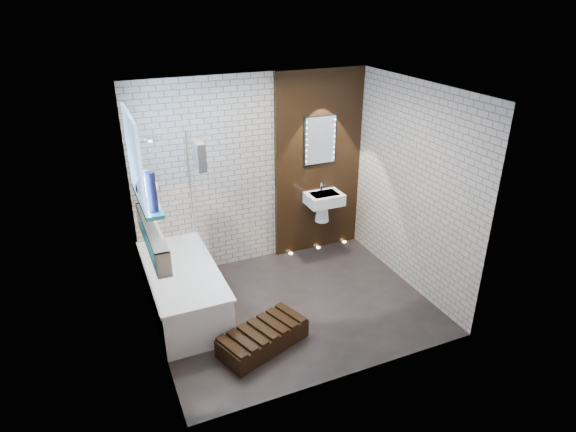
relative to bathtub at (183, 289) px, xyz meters
name	(u,v)px	position (x,y,z in m)	size (l,w,h in m)	color
ground	(293,306)	(1.22, -0.45, -0.29)	(3.20, 3.20, 0.00)	black
room_shell	(293,209)	(1.22, -0.45, 1.01)	(3.24, 3.20, 2.60)	#BEA897
walnut_panel	(318,164)	(2.17, 0.82, 1.01)	(1.30, 0.06, 2.60)	black
clerestory_window	(137,167)	(-0.34, -0.10, 1.61)	(0.18, 1.00, 0.94)	#7FADE0
display_niche	(152,236)	(-0.31, -0.30, 0.91)	(0.14, 1.30, 0.26)	#237380
bathtub	(183,289)	(0.00, 0.00, 0.00)	(0.79, 1.74, 0.70)	white
bath_screen	(197,195)	(0.35, 0.44, 0.99)	(0.01, 0.78, 1.40)	white
towel	(200,156)	(0.35, 0.15, 1.56)	(0.09, 0.24, 0.32)	#282320
shower_head	(153,139)	(-0.08, 0.50, 1.71)	(0.18, 0.18, 0.02)	silver
washbasin	(324,203)	(2.17, 0.62, 0.50)	(0.50, 0.36, 0.58)	white
led_mirror	(320,140)	(2.17, 0.78, 1.36)	(0.50, 0.02, 0.70)	black
walnut_step	(263,338)	(0.62, -1.00, -0.18)	(0.97, 0.43, 0.22)	black
niche_bottles	(153,241)	(-0.31, -0.34, 0.88)	(0.06, 0.80, 0.15)	maroon
sill_vases	(147,187)	(-0.28, -0.14, 1.39)	(0.23, 0.61, 0.41)	white
floor_uplights	(318,247)	(2.17, 0.75, -0.29)	(0.96, 0.06, 0.01)	#FFD899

